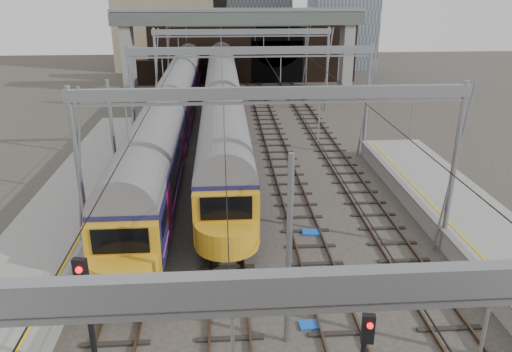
{
  "coord_description": "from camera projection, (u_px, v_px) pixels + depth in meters",
  "views": [
    {
      "loc": [
        -2.07,
        -12.23,
        11.79
      ],
      "look_at": [
        -0.39,
        12.02,
        2.4
      ],
      "focal_mm": 35.0,
      "sensor_mm": 36.0,
      "label": 1
    }
  ],
  "objects": [
    {
      "name": "overhead_line",
      "position": [
        252.0,
        67.0,
        33.4
      ],
      "size": [
        16.8,
        80.0,
        8.0
      ],
      "color": "gray",
      "rests_on": "ground"
    },
    {
      "name": "overbridge",
      "position": [
        238.0,
        27.0,
        55.96
      ],
      "size": [
        28.0,
        3.0,
        9.25
      ],
      "color": "gray",
      "rests_on": "ground"
    },
    {
      "name": "train_main",
      "position": [
        222.0,
        75.0,
        53.62
      ],
      "size": [
        3.0,
        69.39,
        5.1
      ],
      "color": "black",
      "rests_on": "ground"
    },
    {
      "name": "signal_near_left",
      "position": [
        89.0,
        318.0,
        13.7
      ],
      "size": [
        0.39,
        0.48,
        5.14
      ],
      "rotation": [
        0.0,
        0.0,
        -0.2
      ],
      "color": "black",
      "rests_on": "ground"
    },
    {
      "name": "train_second",
      "position": [
        182.0,
        82.0,
        49.95
      ],
      "size": [
        2.9,
        67.04,
        4.96
      ],
      "color": "black",
      "rests_on": "ground"
    },
    {
      "name": "tracks",
      "position": [
        259.0,
        195.0,
        29.72
      ],
      "size": [
        14.4,
        80.0,
        0.22
      ],
      "color": "#4C3828",
      "rests_on": "ground"
    },
    {
      "name": "equip_cover_c",
      "position": [
        310.0,
        325.0,
        18.37
      ],
      "size": [
        0.81,
        0.6,
        0.09
      ],
      "primitive_type": "cube",
      "rotation": [
        0.0,
        0.0,
        0.08
      ],
      "color": "blue",
      "rests_on": "ground"
    },
    {
      "name": "equip_cover_b",
      "position": [
        311.0,
        232.0,
        25.19
      ],
      "size": [
        0.97,
        0.74,
        0.11
      ],
      "primitive_type": "cube",
      "rotation": [
        0.0,
        0.0,
        -0.13
      ],
      "color": "blue",
      "rests_on": "ground"
    },
    {
      "name": "retaining_wall",
      "position": [
        248.0,
        47.0,
        62.62
      ],
      "size": [
        28.0,
        2.75,
        9.0
      ],
      "color": "black",
      "rests_on": "ground"
    }
  ]
}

